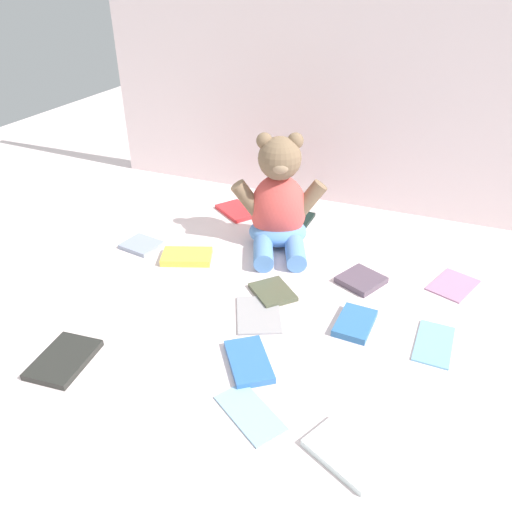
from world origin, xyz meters
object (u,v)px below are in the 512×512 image
at_px(book_case_2, 346,453).
at_px(book_case_9, 453,284).
at_px(book_case_5, 259,314).
at_px(book_case_6, 434,343).
at_px(book_case_4, 64,359).
at_px(book_case_13, 249,361).
at_px(book_case_1, 355,323).
at_px(book_case_11, 361,280).
at_px(book_case_3, 273,292).
at_px(book_case_8, 250,412).
at_px(book_case_12, 236,211).
at_px(book_case_7, 141,245).
at_px(book_case_10, 296,218).
at_px(book_case_0, 187,257).
at_px(teddy_bear, 279,206).

distance_m(book_case_2, book_case_9, 0.57).
distance_m(book_case_5, book_case_6, 0.36).
bearing_deg(book_case_9, book_case_4, -119.50).
bearing_deg(book_case_13, book_case_1, -166.66).
xyz_separation_m(book_case_4, book_case_11, (0.47, 0.49, 0.00)).
xyz_separation_m(book_case_3, book_case_8, (0.09, -0.34, -0.00)).
bearing_deg(book_case_2, book_case_9, -166.55).
relative_size(book_case_3, book_case_12, 0.78).
bearing_deg(book_case_11, book_case_6, 163.56).
relative_size(book_case_2, book_case_9, 0.99).
bearing_deg(book_case_11, book_case_7, 30.92).
relative_size(book_case_4, book_case_5, 0.99).
bearing_deg(book_case_7, book_case_10, -37.47).
distance_m(book_case_9, book_case_13, 0.55).
distance_m(book_case_5, book_case_7, 0.43).
xyz_separation_m(book_case_7, book_case_9, (0.78, 0.12, -0.00)).
bearing_deg(book_case_0, book_case_6, -120.22).
relative_size(book_case_4, book_case_8, 1.00).
xyz_separation_m(book_case_11, book_case_13, (-0.14, -0.36, -0.00)).
relative_size(book_case_6, book_case_13, 1.07).
relative_size(book_case_2, book_case_8, 0.92).
distance_m(book_case_2, book_case_6, 0.34).
bearing_deg(book_case_2, book_case_7, -97.20).
bearing_deg(book_case_9, book_case_11, -140.33).
distance_m(book_case_1, book_case_11, 0.17).
height_order(teddy_bear, book_case_2, teddy_bear).
distance_m(book_case_4, book_case_10, 0.77).
height_order(book_case_1, book_case_6, book_case_1).
relative_size(teddy_bear, book_case_7, 3.24).
bearing_deg(book_case_7, book_case_6, -88.73).
bearing_deg(book_case_0, book_case_7, 64.85).
bearing_deg(book_case_8, book_case_13, 56.42).
bearing_deg(book_case_11, book_case_9, -135.61).
bearing_deg(book_case_6, book_case_1, -177.52).
height_order(book_case_2, book_case_3, book_case_2).
height_order(book_case_8, book_case_12, book_case_12).
distance_m(book_case_4, book_case_12, 0.72).
bearing_deg(book_case_5, book_case_1, -12.67).
height_order(book_case_8, book_case_11, book_case_11).
xyz_separation_m(book_case_5, book_case_13, (0.04, -0.15, 0.00)).
distance_m(book_case_8, book_case_13, 0.12).
bearing_deg(book_case_4, book_case_5, 38.00).
bearing_deg(book_case_1, book_case_7, 172.46).
bearing_deg(book_case_2, book_case_11, -144.59).
distance_m(book_case_1, book_case_8, 0.32).
relative_size(teddy_bear, book_case_2, 2.49).
bearing_deg(book_case_1, teddy_bear, 138.28).
relative_size(book_case_0, book_case_3, 1.25).
distance_m(book_case_3, book_case_7, 0.41).
xyz_separation_m(book_case_0, book_case_6, (0.62, -0.10, -0.00)).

